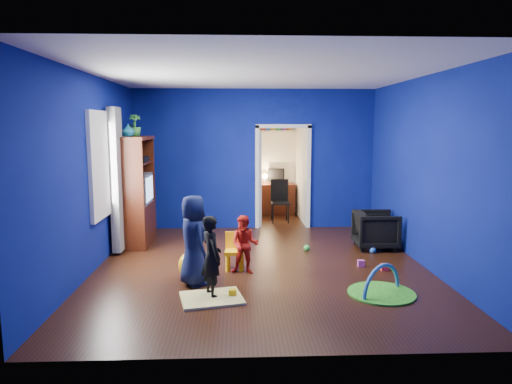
{
  "coord_description": "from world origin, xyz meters",
  "views": [
    {
      "loc": [
        -0.36,
        -6.74,
        2.14
      ],
      "look_at": [
        -0.06,
        0.4,
        1.11
      ],
      "focal_mm": 32.0,
      "sensor_mm": 36.0,
      "label": 1
    }
  ],
  "objects_px": {
    "play_mat": "(381,293)",
    "folding_chair": "(280,202)",
    "child_navy": "(194,240)",
    "study_desk": "(276,199)",
    "armchair": "(376,230)",
    "hopper_ball": "(192,265)",
    "crt_tv": "(137,189)",
    "tv_armoire": "(134,191)",
    "child_black": "(212,256)",
    "toddler_red": "(245,245)",
    "kid_chair": "(235,253)",
    "vase": "(128,130)"
  },
  "relations": [
    {
      "from": "crt_tv",
      "to": "child_navy",
      "type": "bearing_deg",
      "value": -61.1
    },
    {
      "from": "child_navy",
      "to": "vase",
      "type": "bearing_deg",
      "value": 7.64
    },
    {
      "from": "tv_armoire",
      "to": "study_desk",
      "type": "xyz_separation_m",
      "value": [
        2.82,
        2.76,
        -0.6
      ]
    },
    {
      "from": "hopper_ball",
      "to": "kid_chair",
      "type": "xyz_separation_m",
      "value": [
        0.6,
        0.38,
        0.05
      ]
    },
    {
      "from": "tv_armoire",
      "to": "crt_tv",
      "type": "height_order",
      "value": "tv_armoire"
    },
    {
      "from": "play_mat",
      "to": "study_desk",
      "type": "xyz_separation_m",
      "value": [
        -0.89,
        5.46,
        0.36
      ]
    },
    {
      "from": "child_navy",
      "to": "study_desk",
      "type": "xyz_separation_m",
      "value": [
        1.56,
        4.98,
        -0.24
      ]
    },
    {
      "from": "child_black",
      "to": "kid_chair",
      "type": "height_order",
      "value": "child_black"
    },
    {
      "from": "child_navy",
      "to": "kid_chair",
      "type": "height_order",
      "value": "child_navy"
    },
    {
      "from": "kid_chair",
      "to": "toddler_red",
      "type": "bearing_deg",
      "value": -48.44
    },
    {
      "from": "tv_armoire",
      "to": "child_black",
      "type": "bearing_deg",
      "value": -60.32
    },
    {
      "from": "tv_armoire",
      "to": "study_desk",
      "type": "height_order",
      "value": "tv_armoire"
    },
    {
      "from": "play_mat",
      "to": "folding_chair",
      "type": "bearing_deg",
      "value": 101.16
    },
    {
      "from": "crt_tv",
      "to": "study_desk",
      "type": "distance_m",
      "value": 3.97
    },
    {
      "from": "child_navy",
      "to": "study_desk",
      "type": "relative_size",
      "value": 1.39
    },
    {
      "from": "hopper_ball",
      "to": "child_navy",
      "type": "bearing_deg",
      "value": -78.69
    },
    {
      "from": "armchair",
      "to": "toddler_red",
      "type": "bearing_deg",
      "value": 121.53
    },
    {
      "from": "tv_armoire",
      "to": "play_mat",
      "type": "height_order",
      "value": "tv_armoire"
    },
    {
      "from": "kid_chair",
      "to": "folding_chair",
      "type": "height_order",
      "value": "folding_chair"
    },
    {
      "from": "crt_tv",
      "to": "armchair",
      "type": "bearing_deg",
      "value": -6.39
    },
    {
      "from": "child_navy",
      "to": "vase",
      "type": "distance_m",
      "value": 2.72
    },
    {
      "from": "crt_tv",
      "to": "study_desk",
      "type": "bearing_deg",
      "value": 44.79
    },
    {
      "from": "crt_tv",
      "to": "tv_armoire",
      "type": "bearing_deg",
      "value": 180.0
    },
    {
      "from": "child_navy",
      "to": "vase",
      "type": "height_order",
      "value": "vase"
    },
    {
      "from": "child_navy",
      "to": "hopper_ball",
      "type": "distance_m",
      "value": 0.49
    },
    {
      "from": "kid_chair",
      "to": "folding_chair",
      "type": "bearing_deg",
      "value": 78.13
    },
    {
      "from": "hopper_ball",
      "to": "kid_chair",
      "type": "distance_m",
      "value": 0.71
    },
    {
      "from": "toddler_red",
      "to": "crt_tv",
      "type": "bearing_deg",
      "value": 146.69
    },
    {
      "from": "play_mat",
      "to": "folding_chair",
      "type": "relative_size",
      "value": 0.93
    },
    {
      "from": "child_navy",
      "to": "toddler_red",
      "type": "distance_m",
      "value": 0.84
    },
    {
      "from": "crt_tv",
      "to": "play_mat",
      "type": "xyz_separation_m",
      "value": [
        3.67,
        -2.7,
        -1.01
      ]
    },
    {
      "from": "play_mat",
      "to": "toddler_red",
      "type": "bearing_deg",
      "value": 152.41
    },
    {
      "from": "folding_chair",
      "to": "kid_chair",
      "type": "bearing_deg",
      "value": -106.56
    },
    {
      "from": "child_navy",
      "to": "tv_armoire",
      "type": "bearing_deg",
      "value": 3.94
    },
    {
      "from": "armchair",
      "to": "child_black",
      "type": "height_order",
      "value": "child_black"
    },
    {
      "from": "toddler_red",
      "to": "armchair",
      "type": "bearing_deg",
      "value": 38.79
    },
    {
      "from": "toddler_red",
      "to": "folding_chair",
      "type": "xyz_separation_m",
      "value": [
        0.86,
        3.59,
        0.03
      ]
    },
    {
      "from": "armchair",
      "to": "hopper_ball",
      "type": "bearing_deg",
      "value": 118.09
    },
    {
      "from": "armchair",
      "to": "folding_chair",
      "type": "distance_m",
      "value": 2.72
    },
    {
      "from": "toddler_red",
      "to": "play_mat",
      "type": "xyz_separation_m",
      "value": [
        1.74,
        -0.91,
        -0.42
      ]
    },
    {
      "from": "child_navy",
      "to": "kid_chair",
      "type": "relative_size",
      "value": 2.46
    },
    {
      "from": "child_black",
      "to": "hopper_ball",
      "type": "relative_size",
      "value": 2.66
    },
    {
      "from": "kid_chair",
      "to": "play_mat",
      "type": "xyz_separation_m",
      "value": [
        1.89,
        -1.11,
        -0.24
      ]
    },
    {
      "from": "toddler_red",
      "to": "hopper_ball",
      "type": "xyz_separation_m",
      "value": [
        -0.75,
        -0.18,
        -0.23
      ]
    },
    {
      "from": "vase",
      "to": "crt_tv",
      "type": "height_order",
      "value": "vase"
    },
    {
      "from": "armchair",
      "to": "vase",
      "type": "xyz_separation_m",
      "value": [
        -4.3,
        0.18,
        1.74
      ]
    },
    {
      "from": "hopper_ball",
      "to": "crt_tv",
      "type": "bearing_deg",
      "value": 120.82
    },
    {
      "from": "kid_chair",
      "to": "folding_chair",
      "type": "distance_m",
      "value": 3.54
    },
    {
      "from": "child_black",
      "to": "hopper_ball",
      "type": "xyz_separation_m",
      "value": [
        -0.32,
        0.72,
        -0.33
      ]
    },
    {
      "from": "toddler_red",
      "to": "tv_armoire",
      "type": "height_order",
      "value": "tv_armoire"
    }
  ]
}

